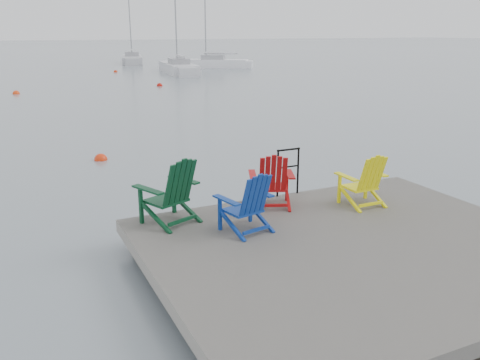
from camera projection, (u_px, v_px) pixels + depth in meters
name	position (u px, v px, depth m)	size (l,w,h in m)	color
ground	(355.00, 275.00, 7.59)	(400.00, 400.00, 0.00)	slate
dock	(357.00, 253.00, 7.49)	(6.00, 5.00, 1.40)	#292725
handrail	(288.00, 167.00, 9.52)	(0.48, 0.04, 0.90)	black
chair_green	(171.00, 191.00, 8.10)	(1.06, 1.01, 1.10)	#0A3A1E
chair_blue	(248.00, 202.00, 7.77)	(0.87, 0.82, 0.96)	navy
chair_red	(272.00, 180.00, 8.88)	(0.95, 0.91, 0.98)	#A60C0C
chair_yellow	(365.00, 180.00, 8.94)	(0.76, 0.70, 0.96)	#F9F10D
sailboat_near	(178.00, 69.00, 43.58)	(3.33, 8.47, 11.40)	silver
sailboat_mid	(132.00, 60.00, 56.39)	(3.92, 8.33, 11.17)	silver
sailboat_far	(210.00, 64.00, 49.30)	(7.15, 5.64, 10.25)	white
buoy_a	(101.00, 160.00, 14.30)	(0.37, 0.37, 0.37)	red
buoy_b	(16.00, 94.00, 29.17)	(0.40, 0.40, 0.40)	#F93D0E
buoy_c	(160.00, 86.00, 33.32)	(0.38, 0.38, 0.38)	#BA130A
buoy_d	(116.00, 72.00, 44.31)	(0.35, 0.35, 0.35)	red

